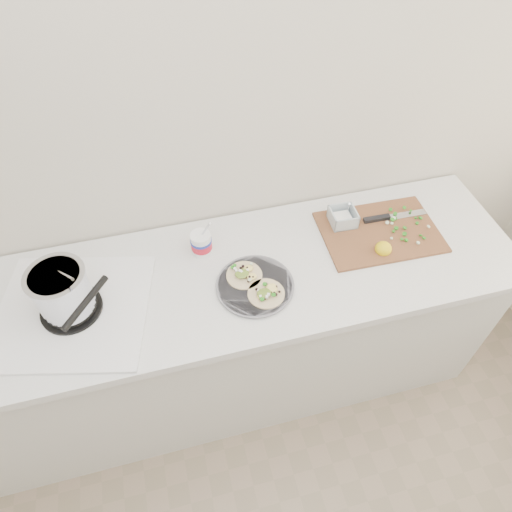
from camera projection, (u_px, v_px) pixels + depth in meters
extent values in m
cube|color=beige|center=(194.00, 145.00, 1.66)|extent=(3.50, 0.05, 2.60)
cube|color=silver|center=(224.00, 337.00, 2.13)|extent=(2.40, 0.62, 0.86)
cube|color=silver|center=(219.00, 281.00, 1.78)|extent=(2.44, 0.66, 0.04)
cube|color=silver|center=(73.00, 311.00, 1.66)|extent=(0.64, 0.61, 0.01)
cylinder|color=black|center=(72.00, 309.00, 1.65)|extent=(0.22, 0.22, 0.01)
torus|color=black|center=(70.00, 306.00, 1.64)|extent=(0.19, 0.19, 0.02)
cylinder|color=silver|center=(62.00, 290.00, 1.56)|extent=(0.19, 0.19, 0.17)
cylinder|color=slate|center=(255.00, 286.00, 1.73)|extent=(0.28, 0.28, 0.01)
cylinder|color=slate|center=(255.00, 285.00, 1.73)|extent=(0.30, 0.30, 0.00)
cylinder|color=white|center=(201.00, 243.00, 1.82)|extent=(0.08, 0.08, 0.10)
cylinder|color=red|center=(201.00, 244.00, 1.82)|extent=(0.08, 0.08, 0.04)
cylinder|color=#192D99|center=(201.00, 241.00, 1.80)|extent=(0.09, 0.09, 0.01)
cube|color=brown|center=(379.00, 232.00, 1.92)|extent=(0.50, 0.35, 0.01)
cube|color=white|center=(343.00, 219.00, 1.93)|extent=(0.07, 0.07, 0.03)
ellipsoid|color=yellow|center=(384.00, 247.00, 1.83)|extent=(0.07, 0.07, 0.06)
cube|color=silver|center=(406.00, 215.00, 1.97)|extent=(0.18, 0.04, 0.00)
cube|color=black|center=(377.00, 219.00, 1.95)|extent=(0.12, 0.03, 0.02)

